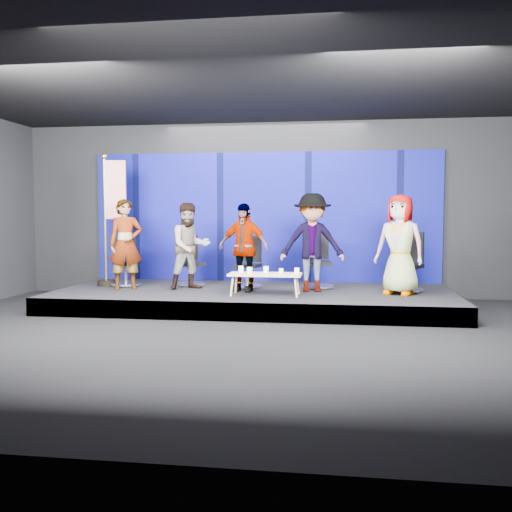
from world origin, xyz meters
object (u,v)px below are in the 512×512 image
object	(u,v)px
chair_d	(318,269)
chair_e	(408,272)
panelist_b	(190,246)
panelist_a	(126,244)
coffee_table	(265,275)
chair_a	(125,268)
chair_c	(248,271)
panelist_c	(243,247)
mug_a	(241,269)
panelist_d	(312,243)
flag_stand	(112,216)
mug_d	(281,271)
mug_c	(266,269)
mug_e	(297,271)
panelist_e	(400,245)
chair_b	(191,269)
mug_b	(250,270)

from	to	relation	value
chair_d	chair_e	world-z (taller)	chair_d
chair_d	panelist_b	bearing A→B (deg)	-175.00
panelist_a	coffee_table	size ratio (longest dim) A/B	1.35
chair_a	chair_c	world-z (taller)	chair_a
panelist_c	chair_d	size ratio (longest dim) A/B	1.46
panelist_b	chair_e	bearing A→B (deg)	-29.98
panelist_a	mug_a	xyz separation A→B (m)	(2.17, -0.38, -0.39)
panelist_c	panelist_d	distance (m)	1.21
panelist_d	flag_stand	distance (m)	3.82
panelist_a	chair_a	bearing A→B (deg)	87.55
mug_a	mug_d	world-z (taller)	mug_a
mug_c	chair_a	bearing A→B (deg)	164.03
coffee_table	mug_e	size ratio (longest dim) A/B	12.35
panelist_e	panelist_b	bearing A→B (deg)	-157.15
chair_e	mug_e	distance (m)	2.08
panelist_c	panelist_e	world-z (taller)	panelist_e
mug_c	flag_stand	world-z (taller)	flag_stand
chair_d	mug_d	bearing A→B (deg)	-123.86
chair_d	panelist_d	xyz separation A→B (m)	(-0.08, -0.50, 0.51)
chair_c	panelist_d	world-z (taller)	panelist_d
chair_a	panelist_c	size ratio (longest dim) A/B	0.65
panelist_e	mug_d	xyz separation A→B (m)	(-1.96, -0.41, -0.43)
mug_c	mug_e	distance (m)	0.54
chair_b	mug_c	size ratio (longest dim) A/B	9.10
panelist_a	mug_e	xyz separation A→B (m)	(3.12, -0.44, -0.39)
chair_c	mug_a	xyz separation A→B (m)	(0.02, -0.92, 0.11)
panelist_d	panelist_c	bearing A→B (deg)	177.96
panelist_a	chair_c	xyz separation A→B (m)	(2.16, 0.55, -0.50)
panelist_b	flag_stand	size ratio (longest dim) A/B	0.63
chair_e	mug_e	size ratio (longest dim) A/B	10.64
panelist_c	chair_c	bearing A→B (deg)	99.97
chair_c	mug_e	xyz separation A→B (m)	(0.97, -0.99, 0.11)
chair_a	panelist_a	bearing A→B (deg)	-92.45
panelist_d	mug_b	bearing A→B (deg)	-151.01
coffee_table	chair_c	bearing A→B (deg)	113.76
panelist_b	chair_c	bearing A→B (deg)	-13.18
mug_a	mug_b	world-z (taller)	same
chair_e	mug_d	xyz separation A→B (m)	(-2.15, -0.88, 0.07)
panelist_a	mug_d	world-z (taller)	panelist_a
chair_a	mug_b	xyz separation A→B (m)	(2.54, -1.04, 0.09)
chair_a	chair_e	distance (m)	5.21
panelist_d	chair_e	xyz separation A→B (m)	(1.67, 0.27, -0.52)
chair_c	mug_b	distance (m)	1.14
chair_e	mug_d	size ratio (longest dim) A/B	12.24
chair_e	mug_b	xyz separation A→B (m)	(-2.66, -0.99, 0.08)
panelist_d	mug_e	xyz separation A→B (m)	(-0.22, -0.59, -0.44)
panelist_b	mug_a	distance (m)	1.21
chair_e	chair_b	bearing A→B (deg)	-157.14
panelist_c	mug_c	world-z (taller)	panelist_c
chair_e	flag_stand	bearing A→B (deg)	-153.91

